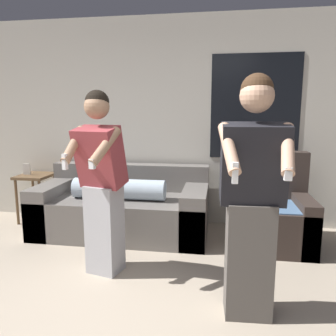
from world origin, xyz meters
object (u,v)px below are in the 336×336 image
(couch, at_px, (123,208))
(person_right, at_px, (252,199))
(armchair, at_px, (271,215))
(side_table, at_px, (35,183))
(person_left, at_px, (101,183))

(couch, bearing_deg, person_right, -47.39)
(couch, xyz_separation_m, armchair, (1.75, -0.11, 0.03))
(side_table, relative_size, person_right, 0.46)
(person_right, bearing_deg, couch, 132.61)
(couch, bearing_deg, person_left, -83.65)
(couch, relative_size, person_left, 1.24)
(armchair, height_order, side_table, armchair)
(armchair, xyz_separation_m, side_table, (-3.06, 0.35, 0.20))
(side_table, bearing_deg, couch, -10.57)
(armchair, relative_size, side_table, 1.30)
(armchair, bearing_deg, person_left, -150.28)
(couch, bearing_deg, armchair, -3.50)
(side_table, bearing_deg, armchair, -6.55)
(armchair, height_order, person_left, person_left)
(couch, xyz_separation_m, side_table, (-1.31, 0.24, 0.23))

